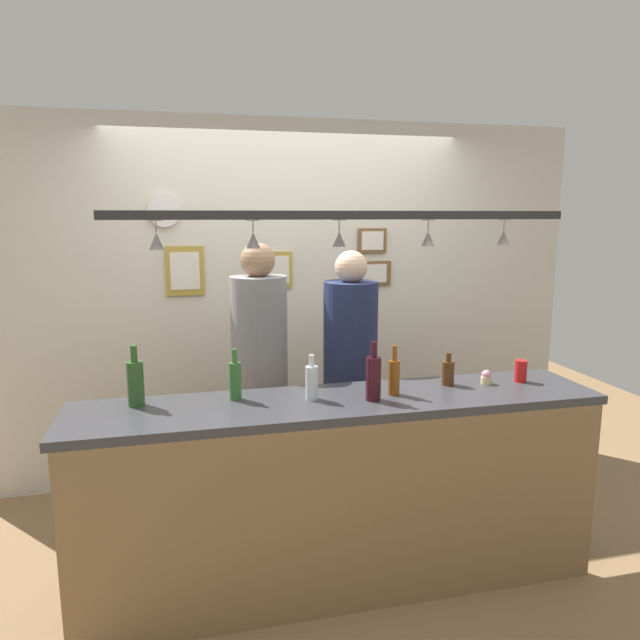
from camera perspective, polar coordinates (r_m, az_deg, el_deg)
name	(u,v)px	position (r m, az deg, el deg)	size (l,w,h in m)	color
ground_plane	(324,544)	(3.70, 0.39, -21.18)	(8.00, 8.00, 0.00)	olive
back_wall	(288,302)	(4.28, -3.13, 1.80)	(4.40, 0.06, 2.60)	silver
bar_counter	(349,473)	(2.94, 2.84, -14.76)	(2.70, 0.55, 1.01)	#38383D
overhead_glass_rack	(339,215)	(2.86, 1.90, 10.26)	(2.20, 0.36, 0.04)	black
hanging_wineglass_far_left	(156,240)	(2.74, -15.77, 7.55)	(0.07, 0.07, 0.13)	silver
hanging_wineglass_left	(253,239)	(2.76, -6.58, 7.88)	(0.07, 0.07, 0.13)	silver
hanging_wineglass_center_left	(339,238)	(2.91, 1.90, 8.06)	(0.07, 0.07, 0.13)	silver
hanging_wineglass_center	(428,238)	(2.98, 10.56, 7.95)	(0.07, 0.07, 0.13)	silver
hanging_wineglass_center_right	(504,237)	(3.17, 17.59, 7.78)	(0.07, 0.07, 0.13)	silver
person_left_grey_shirt	(260,358)	(3.55, -5.95, -3.75)	(0.34, 0.34, 1.77)	#2D334C
person_middle_navy_shirt	(350,358)	(3.68, 2.99, -3.79)	(0.34, 0.34, 1.72)	#2D334C
bottle_beer_brown_stubby	(448,372)	(3.25, 12.47, -5.03)	(0.07, 0.07, 0.18)	#512D14
bottle_soda_clear	(312,382)	(2.93, -0.82, -6.07)	(0.06, 0.06, 0.23)	silver
bottle_beer_amber_tall	(394,376)	(3.02, 7.28, -5.45)	(0.06, 0.06, 0.26)	brown
bottle_champagne_green	(135,382)	(2.96, -17.67, -5.83)	(0.08, 0.08, 0.30)	#2D5623
bottle_wine_dark_red	(373,377)	(2.92, 5.27, -5.62)	(0.08, 0.08, 0.30)	#380F19
bottle_beer_green_import	(235,380)	(2.95, -8.33, -5.81)	(0.06, 0.06, 0.26)	#336B2D
drink_can	(521,371)	(3.42, 19.12, -4.75)	(0.07, 0.07, 0.12)	red
cupcake	(486,377)	(3.33, 16.03, -5.45)	(0.06, 0.06, 0.08)	beige
picture_frame_upper_small	(372,241)	(4.35, 5.15, 7.77)	(0.22, 0.02, 0.18)	brown
picture_frame_crest	(279,270)	(4.19, -4.01, 4.95)	(0.18, 0.02, 0.26)	#B29338
picture_frame_caricature	(185,271)	(4.14, -13.13, 4.73)	(0.26, 0.02, 0.34)	#B29338
picture_frame_lower_pair	(372,273)	(4.37, 5.10, 4.59)	(0.30, 0.02, 0.18)	brown
wall_clock	(164,211)	(4.11, -15.06, 10.34)	(0.22, 0.22, 0.03)	white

